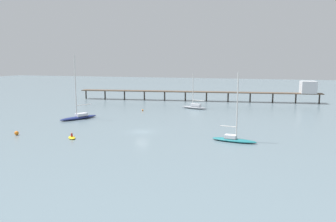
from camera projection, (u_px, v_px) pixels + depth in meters
ground_plane at (142, 132)px, 67.35m from camera, size 400.00×400.00×0.00m
pier at (248, 90)px, 113.89m from camera, size 83.64×13.67×7.40m
sailboat_navy at (79, 116)px, 81.54m from camera, size 6.54×9.84×15.58m
sailboat_gray at (194, 106)px, 98.78m from camera, size 8.10×4.05×10.56m
sailboat_teal at (234, 138)px, 59.02m from camera, size 8.15×3.15×12.22m
dinghy_yellow at (72, 137)px, 61.47m from camera, size 2.59×2.68×1.14m
mooring_buoy_near at (143, 110)px, 94.49m from camera, size 0.50×0.50×0.50m
mooring_buoy_inner at (17, 133)px, 64.22m from camera, size 0.80×0.80×0.80m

